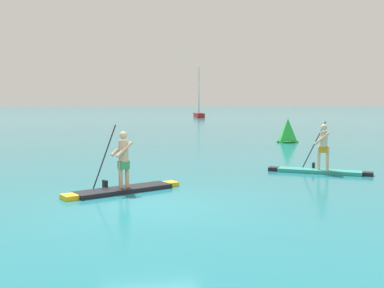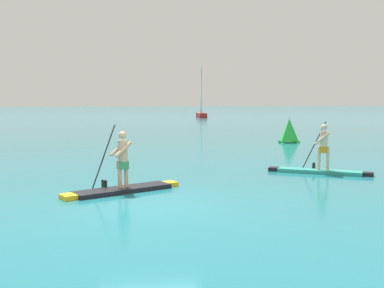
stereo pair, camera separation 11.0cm
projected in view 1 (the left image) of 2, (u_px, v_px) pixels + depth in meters
ground at (153, 205)px, 10.63m from camera, size 440.00×440.00×0.00m
paddleboarder_mid_center at (123, 181)px, 12.11m from camera, size 3.24×1.90×1.83m
paddleboarder_far_right at (320, 164)px, 15.30m from camera, size 3.13×2.12×1.78m
race_marker_buoy at (288, 132)px, 26.80m from camera, size 1.45×1.45×1.44m
sailboat_right_horizon at (199, 110)px, 68.00m from camera, size 1.37×4.95×7.55m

